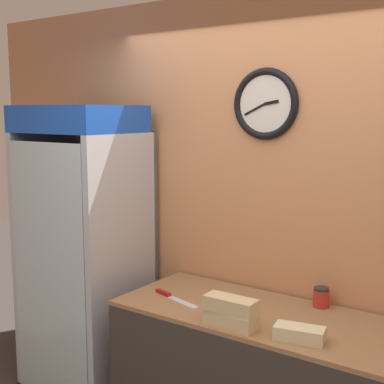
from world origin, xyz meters
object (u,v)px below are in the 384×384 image
Objects in this scene: beverage_cooler at (90,237)px; sandwich_stack_middle at (231,305)px; sandwich_flat_left at (299,334)px; chefs_knife at (171,296)px; condiment_jar at (321,297)px; sandwich_stack_bottom at (231,320)px.

beverage_cooler is 1.40m from sandwich_stack_middle.
sandwich_flat_left is 0.71× the size of chefs_knife.
chefs_knife is at bearing -154.96° from condiment_jar.
sandwich_stack_bottom is 0.76× the size of chefs_knife.
chefs_knife is (-0.52, 0.17, -0.03)m from sandwich_stack_bottom.
sandwich_stack_middle reaches higher than sandwich_flat_left.
sandwich_flat_left reaches higher than chefs_knife.
sandwich_flat_left is at bearing 8.31° from sandwich_stack_middle.
sandwich_stack_bottom is at bearing -116.44° from condiment_jar.
sandwich_flat_left is 0.50m from condiment_jar.
chefs_knife is at bearing 161.61° from sandwich_stack_bottom.
sandwich_stack_middle is at bearing 0.00° from sandwich_stack_bottom.
condiment_jar is (1.63, 0.21, -0.17)m from beverage_cooler.
chefs_knife is at bearing 161.61° from sandwich_stack_middle.
chefs_knife is 0.88m from condiment_jar.
sandwich_stack_bottom is 0.61m from condiment_jar.
sandwich_stack_bottom reaches higher than sandwich_flat_left.
chefs_knife is (0.83, -0.16, -0.22)m from beverage_cooler.
beverage_cooler is 7.20× the size of sandwich_stack_bottom.
beverage_cooler is 5.50× the size of chefs_knife.
sandwich_stack_middle is 0.37m from sandwich_flat_left.
beverage_cooler is at bearing 166.25° from sandwich_stack_bottom.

